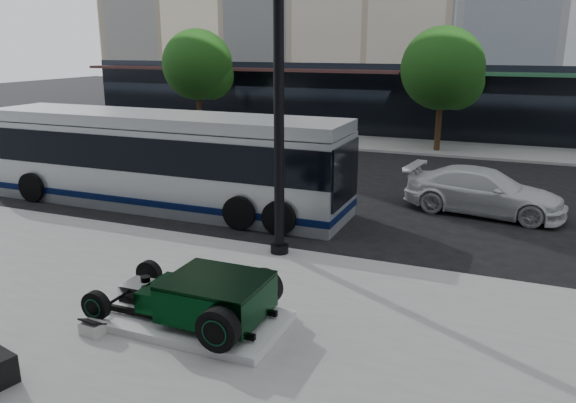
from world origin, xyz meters
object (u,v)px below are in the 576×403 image
at_px(transit_bus, 162,159).
at_px(white_sedan, 484,191).
at_px(lamppost, 279,99).
at_px(hot_rod, 206,297).

xyz_separation_m(transit_bus, white_sedan, (9.53, 2.93, -0.80)).
bearing_deg(lamppost, transit_bus, 151.59).
distance_m(transit_bus, white_sedan, 10.01).
height_order(lamppost, white_sedan, lamppost).
xyz_separation_m(hot_rod, transit_bus, (-5.50, 6.73, 0.79)).
height_order(lamppost, transit_bus, lamppost).
bearing_deg(transit_bus, hot_rod, -50.72).
relative_size(transit_bus, white_sedan, 2.58).
bearing_deg(hot_rod, white_sedan, 67.34).
bearing_deg(transit_bus, lamppost, -28.41).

